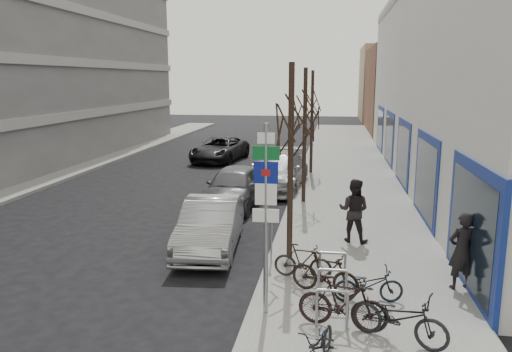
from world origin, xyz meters
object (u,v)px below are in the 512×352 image
(parked_car_front, at_px, (210,225))
(lane_car, at_px, (220,149))
(highway_sign_pole, at_px, (266,208))
(bike_rack, at_px, (332,283))
(tree_far, at_px, (312,98))
(parked_car_mid, at_px, (234,186))
(bike_near_right, at_px, (343,302))
(pedestrian_far, at_px, (354,210))
(bike_mid_curb, at_px, (369,282))
(pedestrian_near, at_px, (462,251))
(meter_front, at_px, (271,235))
(bike_far_inner, at_px, (325,273))
(bike_near_left, at_px, (320,342))
(tree_mid, at_px, (305,104))
(bike_far_curb, at_px, (399,313))
(parked_car_back, at_px, (277,171))
(tree_near, at_px, (291,115))
(meter_mid, at_px, (289,191))
(meter_back, at_px, (299,166))
(bike_mid_inner, at_px, (303,261))

(parked_car_front, height_order, lane_car, parked_car_front)
(highway_sign_pole, height_order, bike_rack, highway_sign_pole)
(tree_far, xyz_separation_m, parked_car_mid, (-2.73, -7.18, -3.28))
(bike_near_right, xyz_separation_m, pedestrian_far, (0.41, 5.61, 0.44))
(bike_mid_curb, height_order, pedestrian_near, pedestrian_near)
(pedestrian_near, xyz_separation_m, pedestrian_far, (-2.39, 3.21, 0.05))
(meter_front, height_order, bike_far_inner, meter_front)
(bike_near_left, relative_size, parked_car_front, 0.34)
(pedestrian_far, bearing_deg, bike_near_left, 99.46)
(tree_mid, xyz_separation_m, bike_far_curb, (2.44, -10.82, -3.37))
(highway_sign_pole, xyz_separation_m, parked_car_front, (-2.23, 4.16, -1.70))
(highway_sign_pole, relative_size, bike_near_left, 2.69)
(meter_front, xyz_separation_m, pedestrian_far, (2.26, 2.14, 0.22))
(bike_rack, relative_size, bike_far_inner, 1.35)
(parked_car_back, bearing_deg, tree_near, -77.12)
(bike_near_right, relative_size, bike_mid_curb, 1.17)
(lane_car, bearing_deg, meter_mid, -57.46)
(meter_mid, distance_m, meter_back, 5.50)
(bike_far_curb, bearing_deg, meter_mid, 41.79)
(bike_rack, height_order, bike_mid_inner, bike_mid_inner)
(meter_front, xyz_separation_m, meter_mid, (0.00, 5.50, 0.00))
(pedestrian_near, bearing_deg, pedestrian_far, -71.30)
(lane_car, xyz_separation_m, pedestrian_near, (10.05, -18.40, 0.34))
(meter_mid, bearing_deg, meter_back, 90.00)
(tree_near, xyz_separation_m, parked_car_back, (-1.40, 9.45, -3.26))
(bike_mid_inner, xyz_separation_m, parked_car_back, (-1.87, 10.96, 0.24))
(tree_mid, height_order, bike_far_curb, tree_mid)
(bike_near_left, bearing_deg, bike_near_right, 88.79)
(bike_far_inner, bearing_deg, meter_back, 27.67)
(tree_mid, bearing_deg, bike_mid_inner, -86.65)
(bike_far_inner, distance_m, lane_car, 20.40)
(meter_front, height_order, pedestrian_far, pedestrian_far)
(tree_mid, distance_m, bike_far_inner, 9.57)
(bike_mid_curb, bearing_deg, parked_car_back, 7.69)
(bike_rack, xyz_separation_m, tree_near, (-1.20, 2.90, 3.44))
(bike_near_right, distance_m, parked_car_front, 6.00)
(bike_rack, bearing_deg, meter_mid, 101.80)
(highway_sign_pole, relative_size, pedestrian_far, 2.12)
(tree_mid, xyz_separation_m, bike_near_right, (1.41, -10.47, -3.40))
(meter_back, distance_m, parked_car_front, 10.05)
(meter_back, relative_size, bike_mid_inner, 0.85)
(tree_near, xyz_separation_m, bike_far_inner, (1.03, -2.37, -3.44))
(highway_sign_pole, relative_size, bike_near_right, 2.31)
(bike_mid_inner, relative_size, parked_car_back, 0.26)
(bike_mid_curb, bearing_deg, pedestrian_far, -5.54)
(bike_mid_curb, bearing_deg, bike_rack, 98.99)
(pedestrian_near, bearing_deg, tree_far, -91.87)
(pedestrian_near, bearing_deg, parked_car_front, -36.37)
(meter_front, bearing_deg, parked_car_mid, 109.84)
(highway_sign_pole, bearing_deg, meter_mid, 91.68)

